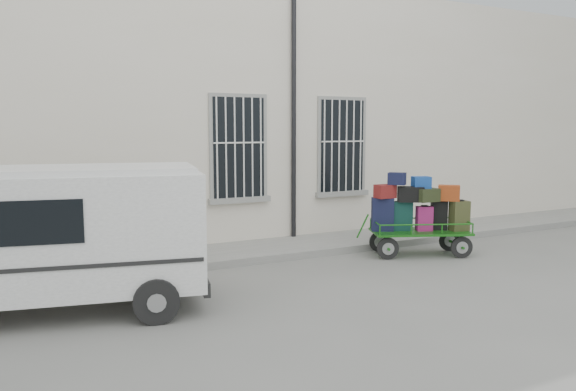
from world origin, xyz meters
The scene contains 5 objects.
ground centered at (0.00, 0.00, 0.00)m, with size 80.00×80.00×0.00m, color slate.
building centered at (0.00, 5.50, 3.00)m, with size 24.00×5.15×6.00m.
sidewalk centered at (0.00, 2.20, 0.07)m, with size 24.00×1.70×0.15m, color slate.
luggage_cart centered at (2.69, 0.56, 0.89)m, with size 2.37×1.62×1.76m.
van centered at (-4.46, 0.05, 1.22)m, with size 4.48×2.59×2.12m.
Camera 1 is at (-5.15, -8.53, 2.67)m, focal length 35.00 mm.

